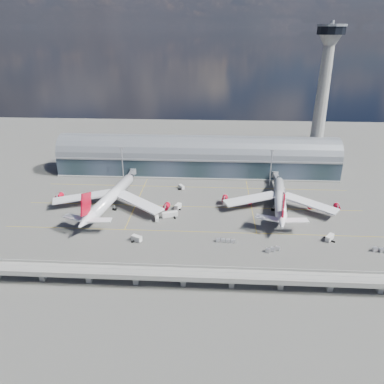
# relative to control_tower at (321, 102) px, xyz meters

# --- Properties ---
(ground) EXTENTS (500.00, 500.00, 0.00)m
(ground) POSITION_rel_control_tower_xyz_m (-85.00, -83.00, -51.64)
(ground) COLOR #474744
(ground) RESTS_ON ground
(taxi_lines) EXTENTS (200.00, 80.12, 0.01)m
(taxi_lines) POSITION_rel_control_tower_xyz_m (-85.00, -60.89, -51.63)
(taxi_lines) COLOR gold
(taxi_lines) RESTS_ON ground
(terminal) EXTENTS (200.00, 30.00, 28.00)m
(terminal) POSITION_rel_control_tower_xyz_m (-85.00, -5.01, -40.30)
(terminal) COLOR #202E35
(terminal) RESTS_ON ground
(control_tower) EXTENTS (19.00, 19.00, 103.00)m
(control_tower) POSITION_rel_control_tower_xyz_m (0.00, 0.00, 0.00)
(control_tower) COLOR gray
(control_tower) RESTS_ON ground
(guideway) EXTENTS (220.00, 8.50, 7.20)m
(guideway) POSITION_rel_control_tower_xyz_m (-85.00, -138.00, -46.34)
(guideway) COLOR gray
(guideway) RESTS_ON ground
(floodlight_mast_left) EXTENTS (3.00, 0.70, 25.70)m
(floodlight_mast_left) POSITION_rel_control_tower_xyz_m (-135.00, -28.00, -38.00)
(floodlight_mast_left) COLOR gray
(floodlight_mast_left) RESTS_ON ground
(floodlight_mast_right) EXTENTS (3.00, 0.70, 25.70)m
(floodlight_mast_right) POSITION_rel_control_tower_xyz_m (-35.00, -28.00, -38.00)
(floodlight_mast_right) COLOR gray
(floodlight_mast_right) RESTS_ON ground
(airliner_left) EXTENTS (71.54, 75.28, 22.97)m
(airliner_left) POSITION_rel_control_tower_xyz_m (-134.02, -68.12, -45.07)
(airliner_left) COLOR white
(airliner_left) RESTS_ON ground
(airliner_right) EXTENTS (68.57, 71.71, 22.76)m
(airliner_right) POSITION_rel_control_tower_xyz_m (-33.97, -63.67, -45.74)
(airliner_right) COLOR white
(airliner_right) RESTS_ON ground
(jet_bridge_left) EXTENTS (4.40, 28.00, 7.25)m
(jet_bridge_left) POSITION_rel_control_tower_xyz_m (-130.14, -29.88, -46.46)
(jet_bridge_left) COLOR gray
(jet_bridge_left) RESTS_ON ground
(jet_bridge_right) EXTENTS (4.40, 32.00, 7.25)m
(jet_bridge_right) POSITION_rel_control_tower_xyz_m (-30.23, -31.82, -46.46)
(jet_bridge_right) COLOR gray
(jet_bridge_right) RESTS_ON ground
(service_truck_0) EXTENTS (3.06, 6.34, 2.52)m
(service_truck_0) POSITION_rel_control_tower_xyz_m (-104.23, -81.49, -50.34)
(service_truck_0) COLOR silver
(service_truck_0) RESTS_ON ground
(service_truck_1) EXTENTS (5.76, 4.52, 3.04)m
(service_truck_1) POSITION_rel_control_tower_xyz_m (-111.20, -104.24, -50.10)
(service_truck_1) COLOR silver
(service_truck_1) RESTS_ON ground
(service_truck_2) EXTENTS (9.29, 5.55, 3.25)m
(service_truck_2) POSITION_rel_control_tower_xyz_m (-97.35, -77.31, -49.95)
(service_truck_2) COLOR silver
(service_truck_2) RESTS_ON ground
(service_truck_3) EXTENTS (5.45, 6.17, 2.90)m
(service_truck_3) POSITION_rel_control_tower_xyz_m (-14.05, -97.90, -50.15)
(service_truck_3) COLOR silver
(service_truck_3) RESTS_ON ground
(service_truck_4) EXTENTS (4.17, 5.67, 2.99)m
(service_truck_4) POSITION_rel_control_tower_xyz_m (-93.85, -66.44, -50.13)
(service_truck_4) COLOR silver
(service_truck_4) RESTS_ON ground
(service_truck_5) EXTENTS (4.64, 5.58, 2.58)m
(service_truck_5) POSITION_rel_control_tower_xyz_m (-94.21, -36.48, -50.32)
(service_truck_5) COLOR silver
(service_truck_5) RESTS_ON ground
(cargo_train_0) EXTENTS (9.97, 2.58, 1.64)m
(cargo_train_0) POSITION_rel_control_tower_xyz_m (-66.52, -102.72, -50.78)
(cargo_train_0) COLOR gray
(cargo_train_0) RESTS_ON ground
(cargo_train_1) EXTENTS (7.90, 4.64, 1.76)m
(cargo_train_1) POSITION_rel_control_tower_xyz_m (-44.09, -109.57, -50.72)
(cargo_train_1) COLOR gray
(cargo_train_1) RESTS_ON ground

